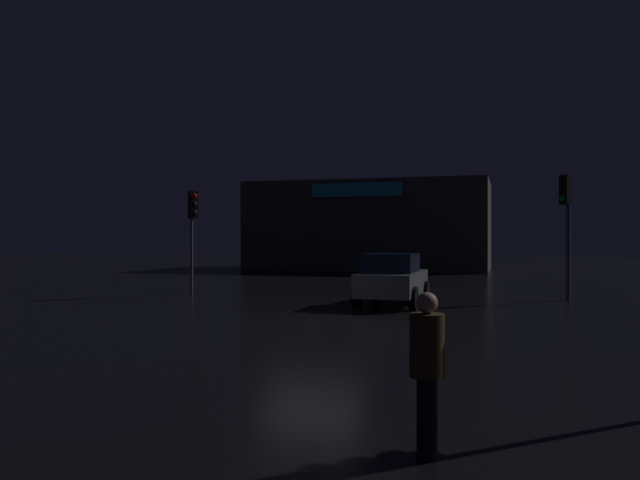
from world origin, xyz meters
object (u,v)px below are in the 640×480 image
object	(u,v)px
car_far	(392,279)
pedestrian	(427,361)
traffic_signal_opposite	(193,215)
traffic_signal_cross_left	(566,213)
store_building	(371,226)

from	to	relation	value
car_far	pedestrian	bearing A→B (deg)	-78.73
car_far	pedestrian	size ratio (longest dim) A/B	2.43
traffic_signal_opposite	traffic_signal_cross_left	xyz separation A→B (m)	(13.23, 1.44, -0.02)
traffic_signal_opposite	pedestrian	xyz separation A→B (m)	(10.57, -15.43, -2.07)
traffic_signal_opposite	traffic_signal_cross_left	size ratio (longest dim) A/B	0.91
traffic_signal_opposite	car_far	xyz separation A→B (m)	(7.83, -1.64, -2.15)
traffic_signal_cross_left	traffic_signal_opposite	bearing A→B (deg)	-173.80
traffic_signal_opposite	pedestrian	distance (m)	18.82
car_far	pedestrian	distance (m)	14.07
store_building	pedestrian	xyz separation A→B (m)	(8.27, -36.87, -2.01)
store_building	car_far	world-z (taller)	store_building
store_building	pedestrian	size ratio (longest dim) A/B	9.86
car_far	traffic_signal_cross_left	bearing A→B (deg)	29.63
traffic_signal_opposite	car_far	bearing A→B (deg)	-11.81
traffic_signal_opposite	car_far	world-z (taller)	traffic_signal_opposite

